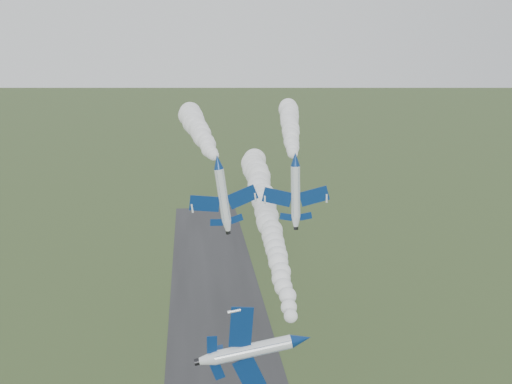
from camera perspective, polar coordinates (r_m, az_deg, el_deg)
jet_lead at (r=70.24m, az=4.57°, el=-14.51°), size 3.82×14.07×11.51m
smoke_trail_jet_lead at (r=107.90m, az=1.05°, el=-2.12°), size 6.03×77.69×5.74m
jet_pair_left at (r=89.97m, az=-3.83°, el=3.03°), size 11.01×13.27×3.39m
smoke_trail_jet_pair_left at (r=119.98m, az=-5.75°, el=6.17°), size 9.38×55.37×5.44m
jet_pair_right at (r=91.15m, az=3.95°, el=3.30°), size 10.84×12.89×3.18m
smoke_trail_jet_pair_right at (r=129.47m, az=3.42°, el=6.77°), size 12.90×71.39×5.01m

